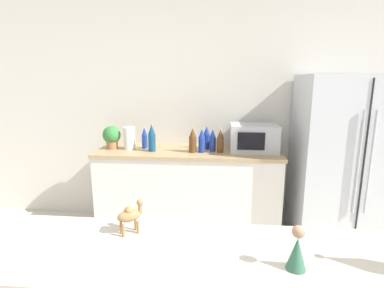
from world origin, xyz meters
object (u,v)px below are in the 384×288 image
(camel_figurine, at_px, (130,215))
(wise_man_figurine_blue, at_px, (296,251))
(potted_plant, at_px, (112,136))
(back_bottle_3, at_px, (192,140))
(back_bottle_0, at_px, (220,141))
(back_bottle_4, at_px, (213,140))
(microwave, at_px, (253,138))
(back_bottle_2, at_px, (202,141))
(back_bottle_6, at_px, (144,138))
(back_bottle_5, at_px, (206,138))
(refrigerator, at_px, (346,161))
(paper_towel_roll, at_px, (129,138))
(back_bottle_1, at_px, (152,138))

(camel_figurine, xyz_separation_m, wise_man_figurine_blue, (0.62, -0.18, -0.01))
(potted_plant, relative_size, back_bottle_3, 0.95)
(back_bottle_0, bearing_deg, back_bottle_3, -175.76)
(back_bottle_4, bearing_deg, microwave, 6.05)
(back_bottle_2, distance_m, camel_figurine, 1.89)
(potted_plant, distance_m, back_bottle_6, 0.35)
(back_bottle_4, bearing_deg, back_bottle_0, -29.85)
(microwave, xyz_separation_m, back_bottle_5, (-0.49, 0.06, -0.02))
(refrigerator, distance_m, back_bottle_3, 1.53)
(paper_towel_roll, bearing_deg, back_bottle_0, -3.63)
(refrigerator, bearing_deg, camel_figurine, -130.35)
(back_bottle_0, bearing_deg, back_bottle_5, 133.51)
(back_bottle_5, bearing_deg, back_bottle_4, -58.15)
(back_bottle_1, xyz_separation_m, back_bottle_6, (-0.11, 0.13, -0.03))
(back_bottle_0, xyz_separation_m, back_bottle_3, (-0.28, -0.02, 0.00))
(potted_plant, xyz_separation_m, microwave, (1.50, 0.03, 0.01))
(back_bottle_3, bearing_deg, wise_man_figurine_blue, -75.50)
(refrigerator, relative_size, back_bottle_0, 6.73)
(back_bottle_3, height_order, camel_figurine, back_bottle_3)
(microwave, xyz_separation_m, back_bottle_1, (-1.05, -0.10, -0.00))
(refrigerator, height_order, back_bottle_2, refrigerator)
(paper_towel_roll, bearing_deg, back_bottle_3, -6.83)
(back_bottle_0, relative_size, camel_figurine, 1.81)
(back_bottle_6, bearing_deg, potted_plant, -171.72)
(back_bottle_2, xyz_separation_m, back_bottle_5, (0.04, 0.17, 0.00))
(back_bottle_4, bearing_deg, back_bottle_3, -161.87)
(refrigerator, xyz_separation_m, back_bottle_3, (-1.52, -0.02, 0.19))
(back_bottle_3, relative_size, back_bottle_4, 1.07)
(back_bottle_1, bearing_deg, back_bottle_6, 130.69)
(potted_plant, xyz_separation_m, back_bottle_0, (1.16, -0.06, -0.02))
(back_bottle_1, relative_size, camel_figurine, 2.08)
(refrigerator, distance_m, back_bottle_2, 1.44)
(back_bottle_3, distance_m, back_bottle_5, 0.22)
(back_bottle_5, bearing_deg, microwave, -7.58)
(paper_towel_roll, relative_size, back_bottle_0, 0.95)
(back_bottle_3, distance_m, camel_figurine, 1.88)
(camel_figurine, bearing_deg, microwave, 70.39)
(refrigerator, xyz_separation_m, potted_plant, (-2.40, 0.07, 0.20))
(paper_towel_roll, height_order, back_bottle_1, back_bottle_1)
(back_bottle_2, distance_m, back_bottle_5, 0.17)
(paper_towel_roll, bearing_deg, potted_plant, 178.99)
(back_bottle_2, bearing_deg, back_bottle_0, 4.27)
(back_bottle_1, bearing_deg, microwave, 5.55)
(back_bottle_6, bearing_deg, camel_figurine, -77.39)
(back_bottle_6, bearing_deg, back_bottle_4, -5.41)
(refrigerator, relative_size, back_bottle_2, 6.72)
(potted_plant, xyz_separation_m, back_bottle_2, (0.97, -0.08, -0.02))
(potted_plant, height_order, back_bottle_6, potted_plant)
(back_bottle_2, bearing_deg, paper_towel_roll, 174.47)
(back_bottle_5, bearing_deg, wise_man_figurine_blue, -79.91)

